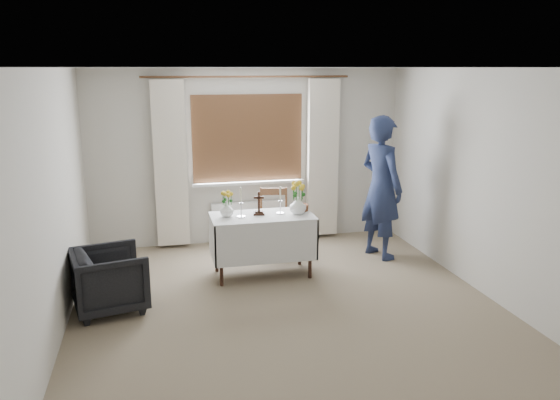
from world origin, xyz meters
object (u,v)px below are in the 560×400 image
Objects in this scene: wooden_cross at (259,203)px; flower_vase_right at (298,206)px; wooden_chair at (274,221)px; person at (381,187)px; armchair at (110,280)px; altar_table at (262,245)px; flower_vase_left at (227,210)px.

wooden_cross is 1.34× the size of flower_vase_right.
person is at bearing -8.34° from wooden_chair.
flower_vase_right is (0.11, -0.84, 0.43)m from wooden_chair.
wooden_chair is at bearing -68.43° from armchair.
altar_table is 7.23× the size of flower_vase_left.
flower_vase_left is (-0.39, 0.00, -0.06)m from wooden_cross.
armchair is at bearing 85.68° from person.
person is at bearing 19.55° from wooden_cross.
altar_table is at bearing -83.35° from armchair.
armchair is at bearing -160.66° from altar_table.
wooden_chair is 0.94m from flower_vase_right.
wooden_cross is at bearing 171.12° from flower_vase_right.
armchair is 2.56× the size of wooden_cross.
wooden_cross is (-1.71, -0.29, -0.05)m from person.
armchair is at bearing -153.83° from flower_vase_left.
flower_vase_right reaches higher than wooden_chair.
altar_table is at bearing -101.09° from wooden_chair.
wooden_chair is 4.16× the size of flower_vase_right.
person is at bearing 7.85° from flower_vase_left.
flower_vase_right is (0.86, -0.07, 0.02)m from flower_vase_left.
altar_table is at bearing -5.17° from flower_vase_left.
altar_table is 1.86m from armchair.
wooden_chair reaches higher than armchair.
flower_vase_left is 0.81× the size of flower_vase_right.
person is (1.35, -0.47, 0.51)m from wooden_chair.
armchair is (-1.76, -0.62, -0.05)m from altar_table.
flower_vase_right reaches higher than altar_table.
person is at bearing 11.07° from altar_table.
armchair is 1.93m from wooden_cross.
wooden_chair is 2.52m from armchair.
flower_vase_left is at bearing -123.54° from wooden_chair.
armchair is at bearing -165.14° from flower_vase_right.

